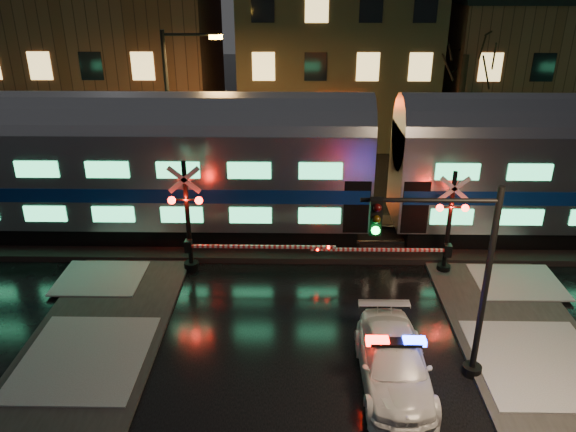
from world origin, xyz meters
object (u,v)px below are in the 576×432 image
object	(u,v)px
police_car	(394,363)
streetlight	(175,108)
traffic_light	(453,282)
crossing_signal_right	(439,234)
crossing_signal_left	(198,228)

from	to	relation	value
police_car	streetlight	size ratio (longest dim) A/B	0.56
traffic_light	police_car	bearing A→B (deg)	-178.86
police_car	crossing_signal_right	bearing A→B (deg)	67.78
police_car	traffic_light	size ratio (longest dim) A/B	0.80
crossing_signal_right	traffic_light	size ratio (longest dim) A/B	1.00
police_car	traffic_light	xyz separation A→B (m)	(1.39, 0.37, 2.33)
streetlight	police_car	bearing A→B (deg)	-57.28
police_car	traffic_light	world-z (taller)	traffic_light
police_car	traffic_light	distance (m)	2.74
crossing_signal_left	streetlight	distance (m)	7.52
crossing_signal_left	streetlight	size ratio (longest dim) A/B	0.76
police_car	crossing_signal_right	xyz separation A→B (m)	(2.47, 6.07, 0.98)
crossing_signal_left	traffic_light	bearing A→B (deg)	-36.81
crossing_signal_left	traffic_light	size ratio (longest dim) A/B	1.08
crossing_signal_right	crossing_signal_left	xyz separation A→B (m)	(-8.71, 0.01, 0.14)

